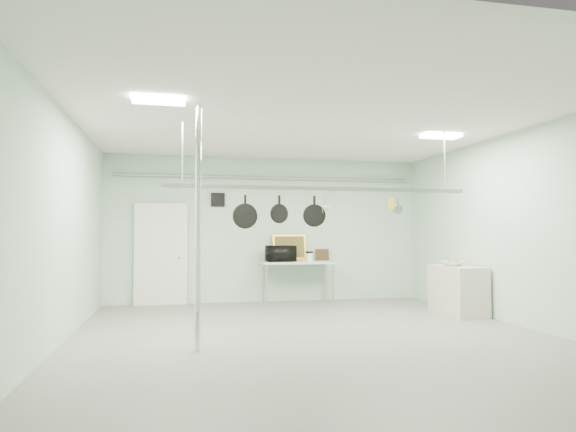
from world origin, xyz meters
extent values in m
plane|color=gray|center=(0.00, 0.00, 0.00)|extent=(8.00, 8.00, 0.00)
cube|color=silver|center=(0.00, 0.00, 3.19)|extent=(7.00, 8.00, 0.02)
cube|color=#ADD0BF|center=(0.00, 3.99, 1.60)|extent=(7.00, 0.02, 3.20)
cube|color=#ADD0BF|center=(3.49, 0.00, 1.60)|extent=(0.02, 8.00, 3.20)
cube|color=silver|center=(-2.30, 3.94, 1.05)|extent=(1.10, 0.10, 2.20)
cube|color=black|center=(-1.10, 3.97, 2.25)|extent=(0.30, 0.04, 0.30)
cylinder|color=gray|center=(0.00, 3.90, 2.75)|extent=(6.60, 0.07, 0.07)
cylinder|color=silver|center=(-1.70, -0.60, 1.60)|extent=(0.08, 0.08, 3.20)
cube|color=silver|center=(0.60, 3.60, 0.88)|extent=(1.60, 0.70, 0.05)
cylinder|color=#B7B7BC|center=(-0.12, 3.32, 0.43)|extent=(0.04, 0.04, 0.86)
cylinder|color=#B7B7BC|center=(-0.12, 3.88, 0.43)|extent=(0.04, 0.04, 0.86)
cylinder|color=#B7B7BC|center=(1.32, 3.32, 0.43)|extent=(0.04, 0.04, 0.86)
cylinder|color=#B7B7BC|center=(1.32, 3.88, 0.43)|extent=(0.04, 0.04, 0.86)
cube|color=beige|center=(3.15, 1.40, 0.45)|extent=(0.60, 1.20, 0.90)
cube|color=#B7B7BC|center=(0.20, 0.30, 2.20)|extent=(4.80, 0.06, 0.06)
cylinder|color=#B7B7BC|center=(-1.90, 0.30, 2.70)|extent=(0.02, 0.02, 0.94)
cylinder|color=#B7B7BC|center=(2.30, 0.30, 2.70)|extent=(0.02, 0.02, 0.94)
cube|color=white|center=(-2.20, -0.80, 3.16)|extent=(0.65, 0.30, 0.05)
cube|color=white|center=(2.40, 0.60, 3.16)|extent=(0.65, 0.30, 0.05)
imported|color=black|center=(0.22, 3.55, 1.08)|extent=(0.62, 0.42, 0.34)
cylinder|color=white|center=(0.83, 3.45, 0.99)|extent=(0.15, 0.15, 0.18)
cube|color=gold|center=(0.49, 3.90, 1.20)|extent=(0.79, 0.18, 0.58)
cube|color=#322511|center=(1.25, 3.90, 1.03)|extent=(0.30, 0.10, 0.25)
imported|color=silver|center=(3.08, 1.42, 0.95)|extent=(0.52, 0.52, 0.10)
camera|label=1|loc=(-1.96, -7.30, 1.50)|focal=32.00mm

